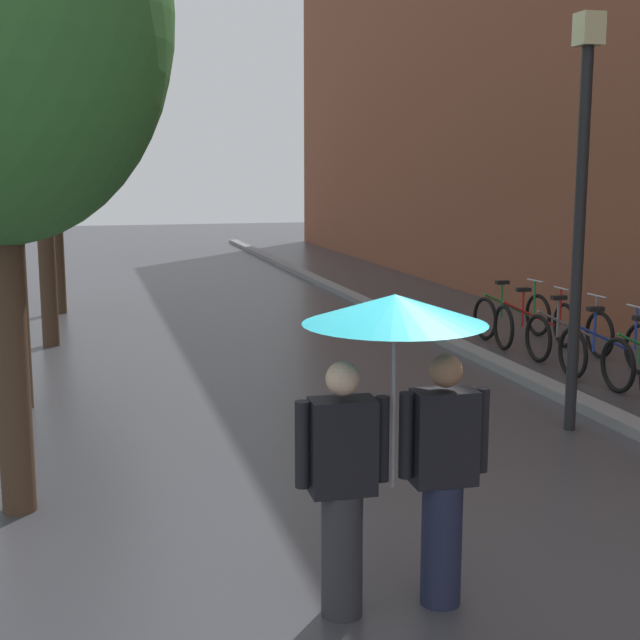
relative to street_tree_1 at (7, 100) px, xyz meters
The scene contains 11 objects.
ground_plane 7.06m from the street_tree_1, 59.58° to the right, with size 80.00×80.00×0.00m, color #38383D.
kerb_strip 8.60m from the street_tree_1, 36.85° to the left, with size 0.30×36.00×0.12m, color slate.
street_tree_1 is the anchor object (origin of this frame).
street_tree_2 3.80m from the street_tree_1, 86.98° to the left, with size 2.68×2.68×5.66m.
street_tree_3 7.09m from the street_tree_1, 87.78° to the left, with size 2.74×2.74×5.57m.
parked_bicycle_2 8.11m from the street_tree_1, ahead, with size 1.08×0.70×0.96m.
parked_bicycle_3 8.20m from the street_tree_1, ahead, with size 1.10×0.73×0.96m.
parked_bicycle_4 8.25m from the street_tree_1, 11.94° to the left, with size 1.11×0.75×0.96m.
parked_bicycle_5 8.55m from the street_tree_1, 18.27° to the left, with size 1.14×0.80×0.96m.
couple_under_umbrella 6.54m from the street_tree_1, 65.77° to the right, with size 1.24×1.13×2.01m.
street_lamp_post 6.29m from the street_tree_1, 23.28° to the right, with size 0.24×0.24×4.29m.
Camera 1 is at (-2.37, -5.29, 2.75)m, focal length 49.57 mm.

